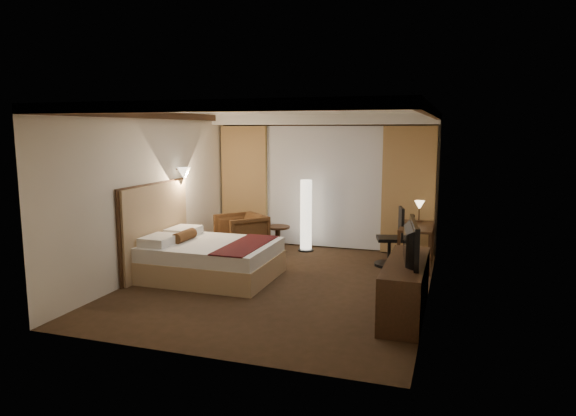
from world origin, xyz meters
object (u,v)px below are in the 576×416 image
(armchair, at_px, (241,232))
(dresser, at_px, (405,288))
(floor_lamp, at_px, (306,215))
(desk, at_px, (416,246))
(office_chair, at_px, (390,237))
(side_table, at_px, (278,239))
(bed, at_px, (212,260))
(television, at_px, (405,237))

(armchair, relative_size, dresser, 0.46)
(floor_lamp, height_order, desk, floor_lamp)
(armchair, relative_size, office_chair, 0.81)
(armchair, bearing_deg, desk, 41.78)
(side_table, bearing_deg, armchair, -154.58)
(side_table, xyz_separation_m, office_chair, (2.21, -0.32, 0.27))
(desk, bearing_deg, office_chair, -173.84)
(armchair, distance_m, office_chair, 2.86)
(armchair, height_order, desk, armchair)
(bed, distance_m, dresser, 3.26)
(floor_lamp, distance_m, dresser, 3.77)
(bed, distance_m, office_chair, 3.14)
(armchair, distance_m, floor_lamp, 1.32)
(bed, bearing_deg, desk, 28.60)
(floor_lamp, height_order, television, floor_lamp)
(floor_lamp, relative_size, office_chair, 1.36)
(armchair, bearing_deg, floor_lamp, 69.41)
(television, bearing_deg, office_chair, 3.15)
(side_table, height_order, television, television)
(floor_lamp, height_order, dresser, floor_lamp)
(floor_lamp, xyz_separation_m, office_chair, (1.73, -0.62, -0.19))
(armchair, xyz_separation_m, dresser, (3.37, -2.40, -0.07))
(armchair, distance_m, television, 4.16)
(side_table, height_order, dresser, dresser)
(office_chair, relative_size, dresser, 0.58)
(floor_lamp, xyz_separation_m, dresser, (2.24, -3.01, -0.36))
(desk, xyz_separation_m, television, (0.02, -2.44, 0.67))
(bed, bearing_deg, floor_lamp, 67.65)
(dresser, distance_m, television, 0.68)
(bed, relative_size, desk, 1.83)
(dresser, relative_size, television, 1.63)
(office_chair, xyz_separation_m, dresser, (0.51, -2.39, -0.17))
(floor_lamp, height_order, office_chair, floor_lamp)
(floor_lamp, distance_m, television, 3.75)
(desk, bearing_deg, dresser, -88.83)
(bed, distance_m, armchair, 1.69)
(office_chair, bearing_deg, bed, -162.57)
(television, bearing_deg, bed, 68.56)
(bed, bearing_deg, office_chair, 31.85)
(desk, relative_size, television, 0.98)
(dresser, bearing_deg, office_chair, 102.12)
(bed, bearing_deg, armchair, 96.81)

